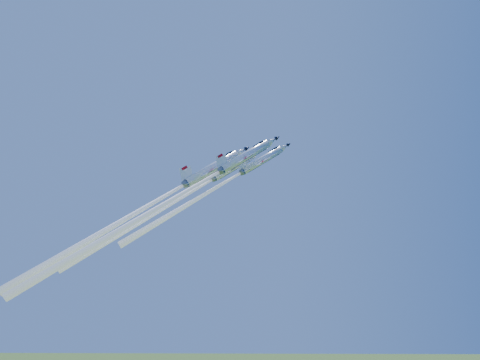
{
  "coord_description": "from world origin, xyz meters",
  "views": [
    {
      "loc": [
        2.18,
        -122.06,
        64.02
      ],
      "look_at": [
        0.0,
        0.0,
        84.22
      ],
      "focal_mm": 40.0,
      "sensor_mm": 36.0,
      "label": 1
    }
  ],
  "objects_px": {
    "jet_right": "(160,207)",
    "jet_slot": "(140,210)",
    "jet_left": "(171,204)",
    "jet_lead": "(214,189)"
  },
  "relations": [
    {
      "from": "jet_lead",
      "to": "jet_right",
      "type": "bearing_deg",
      "value": -58.47
    },
    {
      "from": "jet_left",
      "to": "jet_lead",
      "type": "bearing_deg",
      "value": 55.6
    },
    {
      "from": "jet_right",
      "to": "jet_left",
      "type": "bearing_deg",
      "value": 162.81
    },
    {
      "from": "jet_left",
      "to": "jet_right",
      "type": "xyz_separation_m",
      "value": [
        -0.11,
        -14.85,
        -2.36
      ]
    },
    {
      "from": "jet_left",
      "to": "jet_right",
      "type": "distance_m",
      "value": 15.04
    },
    {
      "from": "jet_right",
      "to": "jet_slot",
      "type": "height_order",
      "value": "jet_right"
    },
    {
      "from": "jet_right",
      "to": "jet_slot",
      "type": "bearing_deg",
      "value": -157.85
    },
    {
      "from": "jet_right",
      "to": "jet_slot",
      "type": "xyz_separation_m",
      "value": [
        -5.46,
        6.76,
        -0.05
      ]
    },
    {
      "from": "jet_lead",
      "to": "jet_left",
      "type": "relative_size",
      "value": 0.86
    },
    {
      "from": "jet_lead",
      "to": "jet_right",
      "type": "distance_m",
      "value": 16.44
    }
  ]
}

